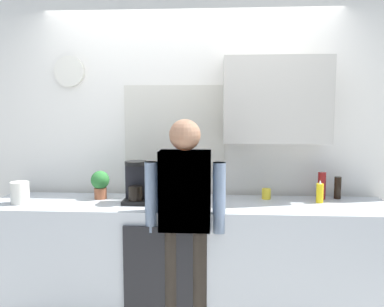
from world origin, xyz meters
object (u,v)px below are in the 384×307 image
coffee_maker (137,184)px  bottle_dark_sauce (338,188)px  person_at_sink (185,211)px  potted_plant (100,183)px  bottle_amber_beer (177,184)px  mixing_bowl (189,204)px  storage_canister (20,193)px  cup_yellow_cup (266,194)px  dish_soap (320,193)px  person_guest (185,211)px  bottle_red_vinegar (322,186)px

coffee_maker → bottle_dark_sauce: bearing=8.4°
bottle_dark_sauce → person_at_sink: (-1.21, -0.54, -0.08)m
person_at_sink → potted_plant: bearing=157.4°
bottle_amber_beer → potted_plant: bearing=-171.8°
bottle_amber_beer → mixing_bowl: (0.13, -0.39, -0.08)m
bottle_amber_beer → potted_plant: 0.62m
mixing_bowl → storage_canister: 1.33m
coffee_maker → bottle_dark_sauce: (1.61, 0.24, -0.06)m
cup_yellow_cup → dish_soap: bearing=-14.5°
storage_canister → person_guest: bearing=-8.7°
bottle_red_vinegar → person_at_sink: 1.19m
bottle_red_vinegar → potted_plant: potted_plant is taller
storage_canister → person_guest: (1.30, -0.20, -0.07)m
person_guest → coffee_maker: bearing=-37.3°
potted_plant → person_at_sink: (0.73, -0.41, -0.12)m
person_at_sink → person_guest: bearing=0.0°
mixing_bowl → storage_canister: storage_canister is taller
bottle_amber_beer → person_guest: bearing=-77.3°
mixing_bowl → person_guest: bearing=-103.2°
bottle_dark_sauce → potted_plant: bearing=-176.2°
bottle_amber_beer → cup_yellow_cup: bearing=-0.8°
person_at_sink → coffee_maker: bearing=150.0°
storage_canister → bottle_amber_beer: bearing=13.9°
bottle_dark_sauce → dish_soap: (-0.18, -0.16, -0.01)m
potted_plant → cup_yellow_cup: bearing=3.3°
bottle_amber_beer → coffee_maker: bearing=-146.0°
bottle_red_vinegar → bottle_dark_sauce: (0.13, 0.02, -0.02)m
bottle_amber_beer → person_at_sink: person_at_sink is taller
dish_soap → mixing_bowl: bearing=-164.4°
storage_canister → person_at_sink: 1.32m
cup_yellow_cup → dish_soap: size_ratio=0.47×
bottle_dark_sauce → person_at_sink: person_at_sink is taller
cup_yellow_cup → coffee_maker: bearing=-169.7°
coffee_maker → person_at_sink: bearing=-36.5°
coffee_maker → cup_yellow_cup: bearing=10.3°
cup_yellow_cup → storage_canister: 1.95m
bottle_amber_beer → bottle_red_vinegar: (1.18, 0.02, -0.01)m
coffee_maker → person_at_sink: (0.40, -0.30, -0.14)m
dish_soap → person_guest: bearing=-159.7°
bottle_red_vinegar → cup_yellow_cup: bottle_red_vinegar is taller
person_guest → bottle_red_vinegar: bearing=-155.2°
bottle_dark_sauce → potted_plant: 1.94m
bottle_amber_beer → bottle_dark_sauce: size_ratio=1.28×
cup_yellow_cup → potted_plant: 1.36m
mixing_bowl → bottle_red_vinegar: bearing=21.5°
dish_soap → storage_canister: dish_soap is taller
storage_canister → coffee_maker: bearing=6.3°
coffee_maker → bottle_amber_beer: bearing=34.0°
bottle_red_vinegar → bottle_amber_beer: bearing=-179.0°
storage_canister → potted_plant: bearing=19.8°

